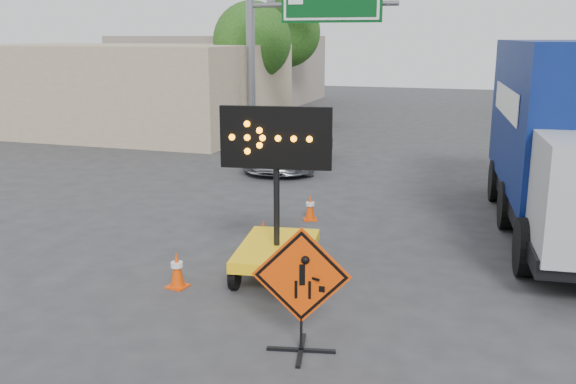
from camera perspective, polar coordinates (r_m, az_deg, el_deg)
The scene contains 13 objects.
ground at distance 8.97m, azimuth -6.75°, elevation -15.82°, with size 100.00×100.00×0.00m, color #2D2D30.
storefront_left_near at distance 32.23m, azimuth -14.59°, elevation 9.00°, with size 14.00×10.00×4.00m, color tan.
storefront_left_far at distance 45.02m, azimuth -5.93°, elevation 10.83°, with size 12.00×10.00×4.40m, color gray.
highway_gantry at distance 26.19m, azimuth 0.95°, elevation 15.17°, with size 6.18×0.38×6.90m.
tree_left_near at distance 31.19m, azimuth -3.20°, elevation 13.25°, with size 3.71×3.71×6.03m.
tree_left_far at distance 39.05m, azimuth -0.20°, elevation 13.99°, with size 4.10×4.10×6.66m.
construction_sign at distance 9.07m, azimuth 1.20°, elevation -8.50°, with size 1.38×0.98×1.86m.
arrow_board at distance 11.99m, azimuth -1.01°, elevation -4.25°, with size 2.01×2.42×3.20m.
pickup_truck at distance 22.09m, azimuth 0.14°, elevation 4.05°, with size 2.31×5.02×1.39m, color #B5B7BD.
box_truck at distance 15.71m, azimuth 24.03°, elevation 3.53°, with size 3.61×9.29×4.30m.
cone_a at distance 11.73m, azimuth -9.84°, elevation -6.80°, with size 0.39×0.39×0.67m.
cone_b at distance 13.37m, azimuth -2.22°, elevation -3.95°, with size 0.42×0.42×0.71m.
cone_c at distance 15.71m, azimuth 1.98°, elevation -1.38°, with size 0.42×0.42×0.64m.
Camera 1 is at (3.40, -7.03, 4.41)m, focal length 40.00 mm.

